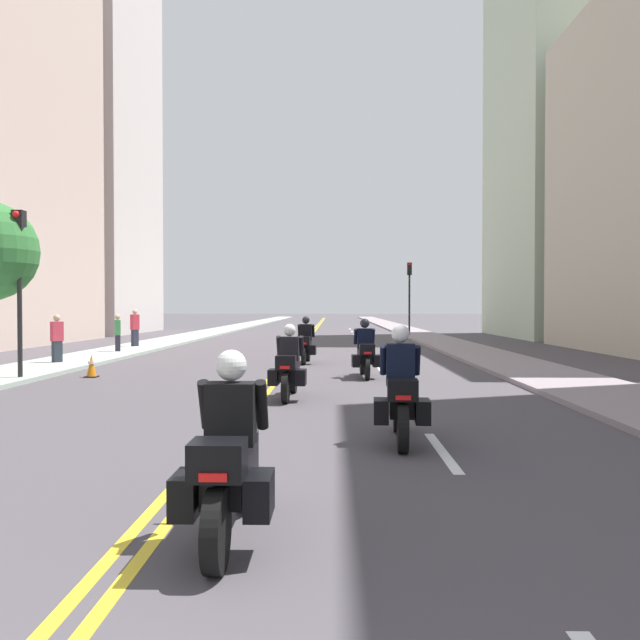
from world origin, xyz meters
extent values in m
plane|color=#464147|center=(0.00, 48.00, 0.00)|extent=(264.00, 264.00, 0.00)
cube|color=#98A699|center=(-7.41, 48.00, 0.06)|extent=(2.67, 144.00, 0.12)
cube|color=gray|center=(7.41, 48.00, 0.06)|extent=(2.67, 144.00, 0.12)
cube|color=yellow|center=(-0.12, 48.00, 0.00)|extent=(0.12, 132.00, 0.01)
cube|color=yellow|center=(0.12, 48.00, 0.00)|extent=(0.12, 132.00, 0.01)
cube|color=silver|center=(3.04, 8.00, 0.00)|extent=(0.14, 2.40, 0.01)
cube|color=silver|center=(3.04, 14.00, 0.00)|extent=(0.14, 2.40, 0.01)
cube|color=silver|center=(3.04, 20.00, 0.00)|extent=(0.14, 2.40, 0.01)
cube|color=silver|center=(3.04, 26.00, 0.00)|extent=(0.14, 2.40, 0.01)
cube|color=silver|center=(3.04, 32.00, 0.00)|extent=(0.14, 2.40, 0.01)
cube|color=silver|center=(3.04, 38.00, 0.00)|extent=(0.14, 2.40, 0.01)
cube|color=silver|center=(3.04, 44.00, 0.00)|extent=(0.14, 2.40, 0.01)
cube|color=silver|center=(3.04, 50.00, 0.00)|extent=(0.14, 2.40, 0.01)
cube|color=silver|center=(3.04, 56.00, 0.00)|extent=(0.14, 2.40, 0.01)
cube|color=beige|center=(-15.95, 47.30, 14.90)|extent=(6.65, 12.13, 29.80)
cube|color=#2D3847|center=(-19.30, 47.30, 7.45)|extent=(0.04, 10.19, 0.90)
cube|color=#2D3847|center=(-19.30, 47.30, 15.64)|extent=(0.04, 10.19, 0.90)
cube|color=#2D3847|center=(-19.30, 47.30, 23.84)|extent=(0.04, 10.19, 0.90)
cube|color=#B1C1A5|center=(16.83, 41.57, 13.52)|extent=(8.41, 12.62, 27.03)
cube|color=#2D3847|center=(21.05, 41.57, 6.76)|extent=(0.04, 10.60, 0.90)
cube|color=#2D3847|center=(21.05, 41.57, 11.71)|extent=(0.04, 10.60, 0.90)
cube|color=#2D3847|center=(21.05, 41.57, 16.67)|extent=(0.04, 10.60, 0.90)
cylinder|color=black|center=(0.74, 5.48, 0.31)|extent=(0.13, 0.61, 0.61)
cylinder|color=black|center=(0.75, 4.00, 0.31)|extent=(0.13, 0.61, 0.61)
cube|color=silver|center=(0.74, 5.48, 0.63)|extent=(0.14, 0.32, 0.04)
cube|color=black|center=(0.74, 4.74, 0.59)|extent=(0.32, 1.13, 0.40)
cube|color=black|center=(0.75, 4.07, 0.81)|extent=(0.40, 0.36, 0.28)
cube|color=red|center=(0.75, 3.88, 0.73)|extent=(0.20, 0.03, 0.06)
cube|color=black|center=(0.47, 4.30, 0.49)|extent=(0.20, 0.44, 0.32)
cube|color=black|center=(1.03, 4.30, 0.49)|extent=(0.20, 0.44, 0.32)
cube|color=#B2C1CC|center=(0.74, 5.22, 0.97)|extent=(0.36, 0.12, 0.36)
cube|color=black|center=(0.75, 4.69, 1.04)|extent=(0.40, 0.26, 0.51)
cylinder|color=black|center=(0.50, 4.84, 1.09)|extent=(0.10, 0.28, 0.45)
cylinder|color=black|center=(0.98, 4.84, 1.09)|extent=(0.10, 0.28, 0.45)
sphere|color=white|center=(0.74, 4.72, 1.44)|extent=(0.26, 0.26, 0.26)
cylinder|color=black|center=(2.59, 9.38, 0.33)|extent=(0.18, 0.66, 0.65)
cylinder|color=black|center=(2.51, 7.90, 0.33)|extent=(0.18, 0.66, 0.65)
cube|color=silver|center=(2.59, 9.38, 0.67)|extent=(0.16, 0.33, 0.04)
cube|color=black|center=(2.55, 8.64, 0.61)|extent=(0.38, 1.14, 0.40)
cube|color=black|center=(2.51, 7.97, 0.83)|extent=(0.42, 0.38, 0.28)
cube|color=red|center=(2.50, 7.78, 0.75)|extent=(0.20, 0.04, 0.06)
cube|color=black|center=(2.24, 8.21, 0.51)|extent=(0.22, 0.45, 0.32)
cube|color=black|center=(2.80, 8.18, 0.51)|extent=(0.22, 0.45, 0.32)
cube|color=#B2C1CC|center=(2.58, 9.11, 0.99)|extent=(0.37, 0.14, 0.36)
cube|color=black|center=(2.55, 8.59, 1.10)|extent=(0.41, 0.28, 0.60)
cylinder|color=black|center=(2.32, 8.75, 1.15)|extent=(0.12, 0.29, 0.45)
cylinder|color=black|center=(2.79, 8.72, 1.15)|extent=(0.12, 0.29, 0.45)
sphere|color=white|center=(2.55, 8.62, 1.54)|extent=(0.26, 0.26, 0.26)
cylinder|color=black|center=(0.70, 13.83, 0.31)|extent=(0.14, 0.63, 0.63)
cylinder|color=black|center=(0.64, 12.24, 0.31)|extent=(0.14, 0.63, 0.63)
cube|color=silver|center=(0.70, 13.83, 0.65)|extent=(0.15, 0.33, 0.04)
cube|color=black|center=(0.67, 13.03, 0.59)|extent=(0.37, 1.22, 0.40)
cube|color=black|center=(0.64, 12.32, 0.81)|extent=(0.41, 0.38, 0.28)
cube|color=red|center=(0.63, 12.13, 0.73)|extent=(0.20, 0.04, 0.06)
cube|color=black|center=(0.37, 12.57, 0.49)|extent=(0.22, 0.45, 0.32)
cube|color=black|center=(0.93, 12.55, 0.49)|extent=(0.22, 0.45, 0.32)
cube|color=#B2C1CC|center=(0.69, 13.54, 0.97)|extent=(0.36, 0.14, 0.36)
cube|color=black|center=(0.67, 12.98, 1.05)|extent=(0.41, 0.28, 0.51)
cylinder|color=black|center=(0.43, 13.14, 1.10)|extent=(0.11, 0.28, 0.45)
cylinder|color=black|center=(0.91, 13.13, 1.10)|extent=(0.11, 0.28, 0.45)
sphere|color=white|center=(0.67, 13.01, 1.44)|extent=(0.26, 0.26, 0.26)
cylinder|color=black|center=(2.42, 17.90, 0.31)|extent=(0.13, 0.62, 0.61)
cylinder|color=black|center=(2.48, 16.41, 0.31)|extent=(0.13, 0.62, 0.61)
cube|color=silver|center=(2.42, 17.90, 0.63)|extent=(0.15, 0.33, 0.04)
cube|color=black|center=(2.45, 17.15, 0.59)|extent=(0.37, 1.14, 0.40)
cube|color=black|center=(2.48, 16.49, 0.81)|extent=(0.42, 0.38, 0.28)
cube|color=red|center=(2.49, 16.30, 0.73)|extent=(0.20, 0.04, 0.06)
cube|color=black|center=(2.19, 16.70, 0.49)|extent=(0.22, 0.45, 0.32)
cube|color=black|center=(2.75, 16.72, 0.49)|extent=(0.22, 0.45, 0.32)
cube|color=#B2C1CC|center=(2.43, 17.63, 0.97)|extent=(0.37, 0.14, 0.36)
cube|color=black|center=(2.45, 17.10, 1.06)|extent=(0.41, 0.28, 0.55)
cylinder|color=black|center=(2.20, 17.24, 1.11)|extent=(0.11, 0.28, 0.45)
cylinder|color=black|center=(2.68, 17.26, 1.11)|extent=(0.11, 0.28, 0.45)
sphere|color=black|center=(2.45, 17.13, 1.48)|extent=(0.26, 0.26, 0.26)
cylinder|color=black|center=(0.69, 22.31, 0.30)|extent=(0.16, 0.61, 0.61)
cylinder|color=black|center=(0.61, 20.84, 0.30)|extent=(0.16, 0.61, 0.61)
cube|color=silver|center=(0.69, 22.31, 0.63)|extent=(0.16, 0.33, 0.04)
cube|color=black|center=(0.65, 21.58, 0.58)|extent=(0.38, 1.14, 0.40)
cube|color=black|center=(0.61, 20.91, 0.80)|extent=(0.42, 0.38, 0.28)
cube|color=red|center=(0.60, 20.72, 0.72)|extent=(0.20, 0.04, 0.06)
cube|color=black|center=(0.35, 21.15, 0.48)|extent=(0.22, 0.45, 0.32)
cube|color=black|center=(0.90, 21.12, 0.48)|extent=(0.22, 0.45, 0.32)
cube|color=#B2C1CC|center=(0.68, 22.05, 0.96)|extent=(0.37, 0.14, 0.36)
cube|color=black|center=(0.65, 21.53, 1.06)|extent=(0.41, 0.28, 0.55)
cylinder|color=black|center=(0.42, 21.69, 1.11)|extent=(0.12, 0.29, 0.45)
cylinder|color=black|center=(0.89, 21.66, 1.11)|extent=(0.12, 0.29, 0.45)
sphere|color=black|center=(0.65, 21.56, 1.48)|extent=(0.26, 0.26, 0.26)
cube|color=black|center=(-5.03, 16.97, 0.01)|extent=(0.33, 0.33, 0.03)
cone|color=orange|center=(-5.03, 16.97, 0.33)|extent=(0.26, 0.26, 0.60)
cylinder|color=white|center=(-5.03, 16.97, 0.40)|extent=(0.18, 0.18, 0.08)
cylinder|color=black|center=(-6.48, 15.90, 1.83)|extent=(0.12, 0.12, 3.65)
cube|color=black|center=(-6.48, 15.90, 4.00)|extent=(0.28, 0.28, 0.80)
sphere|color=red|center=(-6.48, 15.75, 4.28)|extent=(0.18, 0.18, 0.18)
cylinder|color=black|center=(6.48, 41.29, 2.01)|extent=(0.12, 0.12, 4.03)
cube|color=black|center=(6.48, 41.29, 4.38)|extent=(0.28, 0.28, 0.80)
sphere|color=red|center=(6.48, 41.14, 4.66)|extent=(0.18, 0.18, 0.18)
cube|color=#262D38|center=(-7.45, 20.38, 0.40)|extent=(0.33, 0.34, 0.81)
cube|color=#C23346|center=(-7.45, 20.38, 1.13)|extent=(0.40, 0.42, 0.64)
sphere|color=tan|center=(-7.45, 20.38, 1.57)|extent=(0.22, 0.22, 0.22)
cube|color=#252536|center=(-7.55, 29.04, 0.44)|extent=(0.33, 0.34, 0.88)
cube|color=#BA2E3C|center=(-7.55, 29.04, 1.23)|extent=(0.39, 0.42, 0.70)
sphere|color=tan|center=(-7.55, 29.04, 1.70)|extent=(0.22, 0.22, 0.22)
cube|color=#2A2536|center=(-7.21, 25.66, 0.39)|extent=(0.29, 0.33, 0.78)
cube|color=#429554|center=(-7.21, 25.66, 1.09)|extent=(0.33, 0.41, 0.62)
sphere|color=tan|center=(-7.21, 25.66, 1.51)|extent=(0.22, 0.22, 0.22)
camera|label=1|loc=(1.59, -0.64, 1.93)|focal=36.50mm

